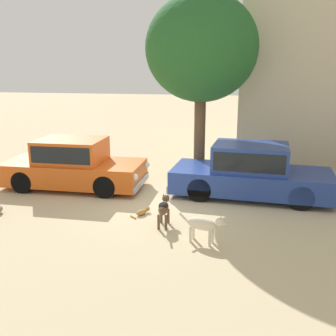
# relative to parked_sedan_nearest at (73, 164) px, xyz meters

# --- Properties ---
(ground_plane) EXTENTS (80.00, 80.00, 0.00)m
(ground_plane) POSITION_rel_parked_sedan_nearest_xyz_m (2.74, -0.80, -0.72)
(ground_plane) COLOR #CCB78E
(parked_sedan_nearest) EXTENTS (4.30, 1.79, 1.48)m
(parked_sedan_nearest) POSITION_rel_parked_sedan_nearest_xyz_m (0.00, 0.00, 0.00)
(parked_sedan_nearest) COLOR #D15619
(parked_sedan_nearest) RESTS_ON ground_plane
(parked_sedan_second) EXTENTS (4.60, 2.07, 1.49)m
(parked_sedan_second) POSITION_rel_parked_sedan_nearest_xyz_m (5.22, 0.14, 0.00)
(parked_sedan_second) COLOR navy
(parked_sedan_second) RESTS_ON ground_plane
(stray_dog_spotted) EXTENTS (1.03, 0.40, 0.64)m
(stray_dog_spotted) POSITION_rel_parked_sedan_nearest_xyz_m (4.25, -3.11, -0.32)
(stray_dog_spotted) COLOR beige
(stray_dog_spotted) RESTS_ON ground_plane
(stray_dog_tan) EXTENTS (0.25, 0.96, 0.66)m
(stray_dog_tan) POSITION_rel_parked_sedan_nearest_xyz_m (3.26, -2.39, -0.28)
(stray_dog_tan) COLOR brown
(stray_dog_tan) RESTS_ON ground_plane
(stray_cat) EXTENTS (0.41, 0.57, 0.16)m
(stray_cat) POSITION_rel_parked_sedan_nearest_xyz_m (2.60, -1.81, -0.65)
(stray_cat) COLOR #B77F3D
(stray_cat) RESTS_ON ground_plane
(acacia_tree_left) EXTENTS (3.31, 2.98, 5.64)m
(acacia_tree_left) POSITION_rel_parked_sedan_nearest_xyz_m (3.64, 1.30, 3.32)
(acacia_tree_left) COLOR brown
(acacia_tree_left) RESTS_ON ground_plane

